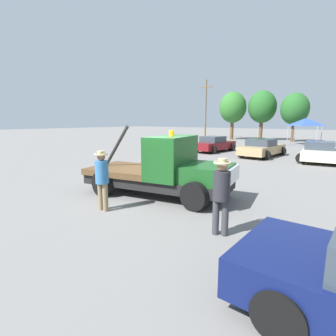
% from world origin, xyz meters
% --- Properties ---
extents(ground_plane, '(160.00, 160.00, 0.00)m').
position_xyz_m(ground_plane, '(0.00, 0.00, 0.00)').
color(ground_plane, slate).
extents(tow_truck, '(5.63, 3.06, 2.51)m').
position_xyz_m(tow_truck, '(0.32, 0.07, 0.92)').
color(tow_truck, black).
rests_on(tow_truck, ground).
extents(person_near_truck, '(0.41, 0.41, 1.83)m').
position_xyz_m(person_near_truck, '(3.38, -1.64, 1.08)').
color(person_near_truck, '#38383D').
rests_on(person_near_truck, ground).
extents(person_at_hood, '(0.40, 0.40, 1.80)m').
position_xyz_m(person_at_hood, '(-0.17, -2.29, 1.06)').
color(person_at_hood, '#847051').
rests_on(person_at_hood, ground).
extents(parked_car_maroon, '(2.61, 4.46, 1.34)m').
position_xyz_m(parked_car_maroon, '(-4.92, 13.19, 0.65)').
color(parked_car_maroon, maroon).
rests_on(parked_car_maroon, ground).
extents(parked_car_tan, '(2.63, 4.76, 1.34)m').
position_xyz_m(parked_car_tan, '(-0.57, 12.63, 0.65)').
color(parked_car_tan, tan).
rests_on(parked_car_tan, ground).
extents(parked_car_cream, '(2.82, 4.60, 1.34)m').
position_xyz_m(parked_car_cream, '(3.22, 12.49, 0.65)').
color(parked_car_cream, beige).
rests_on(parked_car_cream, ground).
extents(canopy_tent_blue, '(2.88, 2.88, 2.92)m').
position_xyz_m(canopy_tent_blue, '(-0.17, 24.97, 2.50)').
color(canopy_tent_blue, '#9E9EA3').
rests_on(canopy_tent_blue, ground).
extents(tree_left, '(3.72, 3.72, 6.65)m').
position_xyz_m(tree_left, '(-6.55, 29.39, 4.46)').
color(tree_left, brown).
rests_on(tree_left, ground).
extents(tree_center, '(3.72, 3.72, 6.64)m').
position_xyz_m(tree_center, '(-10.33, 28.35, 4.45)').
color(tree_center, brown).
rests_on(tree_center, ground).
extents(tree_right, '(3.39, 3.39, 6.06)m').
position_xyz_m(tree_right, '(-2.35, 29.06, 4.06)').
color(tree_right, brown).
rests_on(tree_right, ground).
extents(traffic_cone, '(0.40, 0.40, 0.55)m').
position_xyz_m(traffic_cone, '(-0.56, 3.29, 0.25)').
color(traffic_cone, black).
rests_on(traffic_cone, ground).
extents(utility_pole, '(2.20, 0.24, 8.77)m').
position_xyz_m(utility_pole, '(-15.18, 29.13, 4.65)').
color(utility_pole, brown).
rests_on(utility_pole, ground).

